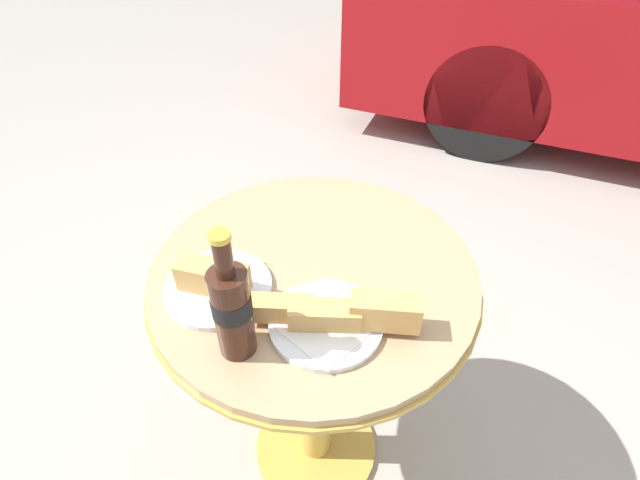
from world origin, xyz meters
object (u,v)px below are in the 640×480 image
object	(u,v)px
bistro_table	(315,329)
lunch_plate_far	(216,283)
cola_bottle_left	(232,308)
lunch_plate_near	(334,316)

from	to	relation	value
bistro_table	lunch_plate_far	distance (m)	0.29
cola_bottle_left	lunch_plate_far	size ratio (longest dim) A/B	1.24
bistro_table	cola_bottle_left	distance (m)	0.37
bistro_table	lunch_plate_far	size ratio (longest dim) A/B	3.64
bistro_table	lunch_plate_far	bearing A→B (deg)	-139.56
bistro_table	cola_bottle_left	world-z (taller)	cola_bottle_left
cola_bottle_left	lunch_plate_near	xyz separation A→B (m)	(0.13, 0.10, -0.08)
lunch_plate_near	lunch_plate_far	size ratio (longest dim) A/B	1.46
bistro_table	cola_bottle_left	size ratio (longest dim) A/B	2.93
cola_bottle_left	lunch_plate_far	world-z (taller)	cola_bottle_left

